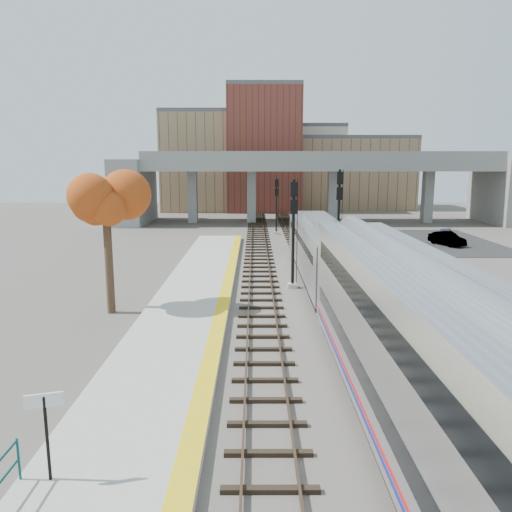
# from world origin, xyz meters

# --- Properties ---
(ground) EXTENTS (160.00, 160.00, 0.00)m
(ground) POSITION_xyz_m (0.00, 0.00, 0.00)
(ground) COLOR #47423D
(ground) RESTS_ON ground
(platform) EXTENTS (4.50, 60.00, 0.35)m
(platform) POSITION_xyz_m (-7.25, 0.00, 0.17)
(platform) COLOR #9E9E99
(platform) RESTS_ON ground
(yellow_strip) EXTENTS (0.70, 60.00, 0.01)m
(yellow_strip) POSITION_xyz_m (-5.35, 0.00, 0.35)
(yellow_strip) COLOR yellow
(yellow_strip) RESTS_ON platform
(tracks) EXTENTS (10.70, 95.00, 0.25)m
(tracks) POSITION_xyz_m (0.93, 12.50, 0.08)
(tracks) COLOR black
(tracks) RESTS_ON ground
(overpass) EXTENTS (54.00, 12.00, 9.50)m
(overpass) POSITION_xyz_m (4.92, 45.00, 5.81)
(overpass) COLOR slate
(overpass) RESTS_ON ground
(buildings_far) EXTENTS (43.00, 21.00, 20.60)m
(buildings_far) POSITION_xyz_m (1.26, 66.57, 7.88)
(buildings_far) COLOR #917254
(buildings_far) RESTS_ON ground
(parking_lot) EXTENTS (14.00, 18.00, 0.04)m
(parking_lot) POSITION_xyz_m (14.00, 28.00, 0.02)
(parking_lot) COLOR black
(parking_lot) RESTS_ON ground
(locomotive) EXTENTS (3.02, 19.05, 4.10)m
(locomotive) POSITION_xyz_m (1.00, 10.75, 2.28)
(locomotive) COLOR #A8AAB2
(locomotive) RESTS_ON ground
(coach) EXTENTS (3.03, 25.00, 5.00)m
(coach) POSITION_xyz_m (1.00, -11.85, 2.80)
(coach) COLOR #A8AAB2
(coach) RESTS_ON ground
(signal_mast_near) EXTENTS (0.60, 0.64, 7.04)m
(signal_mast_near) POSITION_xyz_m (-1.10, 8.52, 3.49)
(signal_mast_near) COLOR #9E9E99
(signal_mast_near) RESTS_ON ground
(signal_mast_mid) EXTENTS (0.60, 0.64, 7.57)m
(signal_mast_mid) POSITION_xyz_m (3.00, 15.72, 3.85)
(signal_mast_mid) COLOR #9E9E99
(signal_mast_mid) RESTS_ON ground
(signal_mast_far) EXTENTS (0.60, 0.64, 6.37)m
(signal_mast_far) POSITION_xyz_m (-1.10, 33.43, 3.03)
(signal_mast_far) COLOR #9E9E99
(signal_mast_far) RESTS_ON ground
(station_sign) EXTENTS (0.88, 0.29, 2.27)m
(station_sign) POSITION_xyz_m (-8.66, -11.99, 1.98)
(station_sign) COLOR black
(station_sign) RESTS_ON platform
(tree) EXTENTS (3.60, 3.60, 8.53)m
(tree) POSITION_xyz_m (-11.42, 3.13, 6.33)
(tree) COLOR #382619
(tree) RESTS_ON ground
(car_a) EXTENTS (1.92, 3.71, 1.21)m
(car_a) POSITION_xyz_m (10.80, 23.80, 0.64)
(car_a) COLOR #99999E
(car_a) RESTS_ON parking_lot
(car_b) EXTENTS (2.75, 4.27, 1.33)m
(car_b) POSITION_xyz_m (15.45, 25.48, 0.71)
(car_b) COLOR #99999E
(car_b) RESTS_ON parking_lot
(car_c) EXTENTS (3.07, 4.19, 1.13)m
(car_c) POSITION_xyz_m (16.74, 29.55, 0.60)
(car_c) COLOR #99999E
(car_c) RESTS_ON parking_lot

